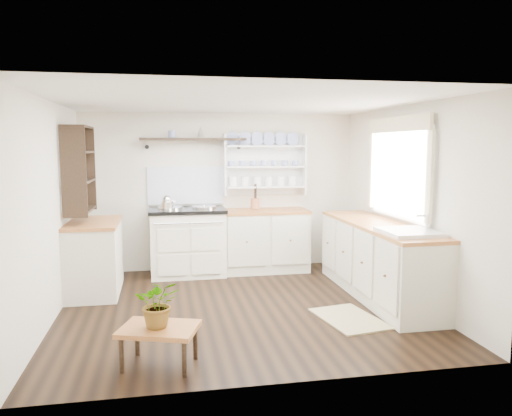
{
  "coord_description": "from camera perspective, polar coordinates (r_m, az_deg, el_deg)",
  "views": [
    {
      "loc": [
        -0.86,
        -5.45,
        1.82
      ],
      "look_at": [
        0.22,
        0.25,
        1.1
      ],
      "focal_mm": 35.0,
      "sensor_mm": 36.0,
      "label": 1
    }
  ],
  "objects": [
    {
      "name": "floor",
      "position": [
        5.81,
        -1.74,
        -11.19
      ],
      "size": [
        4.0,
        3.8,
        0.01
      ],
      "primitive_type": "cube",
      "color": "black",
      "rests_on": "ground"
    },
    {
      "name": "wall_back",
      "position": [
        7.43,
        -4.06,
        1.88
      ],
      "size": [
        4.0,
        0.02,
        2.3
      ],
      "primitive_type": "cube",
      "color": "beige",
      "rests_on": "ground"
    },
    {
      "name": "wall_right",
      "position": [
        6.19,
        16.85,
        0.56
      ],
      "size": [
        0.02,
        3.8,
        2.3
      ],
      "primitive_type": "cube",
      "color": "beige",
      "rests_on": "ground"
    },
    {
      "name": "wall_left",
      "position": [
        5.61,
        -22.42,
        -0.32
      ],
      "size": [
        0.02,
        3.8,
        2.3
      ],
      "primitive_type": "cube",
      "color": "beige",
      "rests_on": "ground"
    },
    {
      "name": "ceiling",
      "position": [
        5.54,
        -1.83,
        12.05
      ],
      "size": [
        4.0,
        3.8,
        0.01
      ],
      "primitive_type": "cube",
      "color": "white",
      "rests_on": "wall_back"
    },
    {
      "name": "window",
      "position": [
        6.27,
        15.93,
        4.47
      ],
      "size": [
        0.08,
        1.55,
        1.22
      ],
      "color": "white",
      "rests_on": "wall_right"
    },
    {
      "name": "aga_cooker",
      "position": [
        7.15,
        -7.81,
        -3.76
      ],
      "size": [
        1.06,
        0.74,
        0.98
      ],
      "color": "white",
      "rests_on": "floor"
    },
    {
      "name": "back_cabinets",
      "position": [
        7.32,
        0.94,
        -3.63
      ],
      "size": [
        1.27,
        0.63,
        0.9
      ],
      "color": "beige",
      "rests_on": "floor"
    },
    {
      "name": "right_cabinets",
      "position": [
        6.26,
        13.75,
        -5.68
      ],
      "size": [
        0.62,
        2.43,
        0.9
      ],
      "color": "beige",
      "rests_on": "floor"
    },
    {
      "name": "belfast_sink",
      "position": [
        5.53,
        17.06,
        -3.86
      ],
      "size": [
        0.55,
        0.6,
        0.45
      ],
      "color": "white",
      "rests_on": "right_cabinets"
    },
    {
      "name": "left_cabinets",
      "position": [
        6.55,
        -17.97,
        -5.26
      ],
      "size": [
        0.62,
        1.13,
        0.9
      ],
      "color": "beige",
      "rests_on": "floor"
    },
    {
      "name": "plate_rack",
      "position": [
        7.47,
        0.92,
        5.04
      ],
      "size": [
        1.2,
        0.22,
        0.9
      ],
      "color": "white",
      "rests_on": "wall_back"
    },
    {
      "name": "high_shelf",
      "position": [
        7.24,
        -7.18,
        7.72
      ],
      "size": [
        1.5,
        0.29,
        0.16
      ],
      "color": "black",
      "rests_on": "wall_back"
    },
    {
      "name": "left_shelving",
      "position": [
        6.43,
        -19.57,
        4.26
      ],
      "size": [
        0.28,
        0.8,
        1.05
      ],
      "primitive_type": "cube",
      "color": "black",
      "rests_on": "wall_left"
    },
    {
      "name": "kettle",
      "position": [
        6.94,
        -10.14,
        0.49
      ],
      "size": [
        0.18,
        0.18,
        0.21
      ],
      "primitive_type": null,
      "color": "silver",
      "rests_on": "aga_cooker"
    },
    {
      "name": "utensil_crock",
      "position": [
        7.3,
        -0.12,
        0.51
      ],
      "size": [
        0.13,
        0.13,
        0.15
      ],
      "primitive_type": "cylinder",
      "color": "#AA643E",
      "rests_on": "back_cabinets"
    },
    {
      "name": "center_table",
      "position": [
        4.32,
        -11.01,
        -13.73
      ],
      "size": [
        0.73,
        0.62,
        0.34
      ],
      "rotation": [
        0.0,
        0.0,
        -0.32
      ],
      "color": "brown",
      "rests_on": "floor"
    },
    {
      "name": "potted_plant",
      "position": [
        4.24,
        -11.09,
        -10.63
      ],
      "size": [
        0.38,
        0.33,
        0.4
      ],
      "primitive_type": "imported",
      "rotation": [
        0.0,
        0.0,
        -0.05
      ],
      "color": "#3F7233",
      "rests_on": "center_table"
    },
    {
      "name": "floor_rug",
      "position": [
        5.49,
        10.62,
        -12.32
      ],
      "size": [
        0.69,
        0.93,
        0.02
      ],
      "primitive_type": "cube",
      "rotation": [
        0.0,
        0.0,
        0.17
      ],
      "color": "olive",
      "rests_on": "floor"
    }
  ]
}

